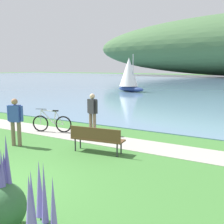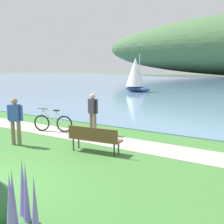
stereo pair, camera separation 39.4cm
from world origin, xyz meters
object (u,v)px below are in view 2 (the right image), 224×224
(sailboat_nearest_to_shore, at_px, (136,74))
(person_at_shoreline, at_px, (93,111))
(person_on_the_grass, at_px, (15,118))
(park_bench_near_camera, at_px, (94,137))
(bicycle_leaning_near_bench, at_px, (53,123))

(sailboat_nearest_to_shore, bearing_deg, person_at_shoreline, -67.14)
(person_on_the_grass, distance_m, sailboat_nearest_to_shore, 22.04)
(park_bench_near_camera, relative_size, person_at_shoreline, 1.08)
(bicycle_leaning_near_bench, height_order, sailboat_nearest_to_shore, sailboat_nearest_to_shore)
(bicycle_leaning_near_bench, relative_size, person_on_the_grass, 0.98)
(bicycle_leaning_near_bench, distance_m, sailboat_nearest_to_shore, 19.81)
(person_at_shoreline, distance_m, sailboat_nearest_to_shore, 19.78)
(park_bench_near_camera, xyz_separation_m, bicycle_leaning_near_bench, (-3.34, 1.49, -0.12))
(sailboat_nearest_to_shore, bearing_deg, park_bench_near_camera, -65.40)
(sailboat_nearest_to_shore, bearing_deg, bicycle_leaning_near_bench, -72.43)
(person_at_shoreline, xyz_separation_m, sailboat_nearest_to_shore, (-7.68, 18.20, 0.98))
(bicycle_leaning_near_bench, bearing_deg, person_on_the_grass, -80.29)
(bicycle_leaning_near_bench, bearing_deg, person_at_shoreline, 20.07)
(person_on_the_grass, relative_size, sailboat_nearest_to_shore, 0.42)
(park_bench_near_camera, distance_m, person_at_shoreline, 2.71)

